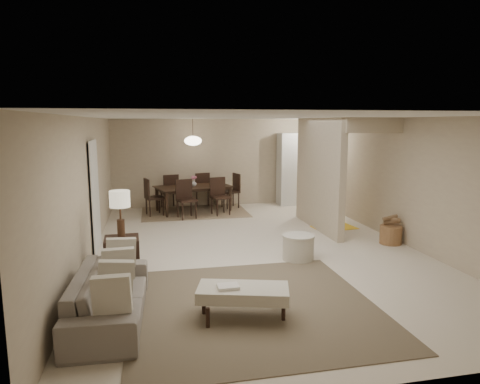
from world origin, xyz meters
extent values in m
plane|color=beige|center=(0.00, 0.00, 0.00)|extent=(9.00, 9.00, 0.00)
plane|color=white|center=(0.00, 0.00, 2.50)|extent=(9.00, 9.00, 0.00)
plane|color=tan|center=(0.00, 4.50, 1.25)|extent=(6.00, 0.00, 6.00)
plane|color=tan|center=(-3.00, 0.00, 1.25)|extent=(0.00, 9.00, 9.00)
plane|color=tan|center=(3.00, 0.00, 1.25)|extent=(0.00, 9.00, 9.00)
cube|color=tan|center=(1.80, 1.25, 1.25)|extent=(0.15, 2.50, 2.50)
cube|color=black|center=(-2.97, 0.60, 1.02)|extent=(0.04, 0.90, 2.04)
cube|color=silver|center=(2.35, 4.15, 1.05)|extent=(1.20, 0.55, 2.10)
cylinder|color=white|center=(2.30, 3.20, 2.46)|extent=(0.44, 0.44, 0.05)
cube|color=brown|center=(-0.64, -2.57, 0.01)|extent=(3.20, 3.20, 0.01)
imported|color=slate|center=(-2.45, -2.57, 0.30)|extent=(2.10, 0.90, 0.60)
cube|color=beige|center=(-0.84, -2.87, 0.33)|extent=(1.21, 0.79, 0.15)
cylinder|color=black|center=(-1.31, -3.05, 0.13)|extent=(0.05, 0.05, 0.25)
cylinder|color=black|center=(-0.38, -3.05, 0.13)|extent=(0.05, 0.05, 0.25)
cylinder|color=black|center=(-1.31, -2.68, 0.13)|extent=(0.05, 0.05, 0.25)
cylinder|color=black|center=(-0.38, -2.68, 0.13)|extent=(0.05, 0.05, 0.25)
cube|color=black|center=(-2.40, -0.92, 0.29)|extent=(0.56, 0.56, 0.59)
cylinder|color=#4B3120|center=(-2.40, -0.92, 0.74)|extent=(0.12, 0.12, 0.30)
cylinder|color=#4B3120|center=(-2.40, -0.92, 1.02)|extent=(0.03, 0.03, 0.26)
cylinder|color=beige|center=(-2.40, -0.92, 1.22)|extent=(0.32, 0.32, 0.26)
cylinder|color=beige|center=(0.60, -0.83, 0.22)|extent=(0.57, 0.57, 0.44)
cylinder|color=brown|center=(2.75, -0.25, 0.18)|extent=(0.54, 0.54, 0.37)
cube|color=#887354|center=(-0.78, 3.70, 0.01)|extent=(2.80, 2.10, 0.01)
imported|color=black|center=(-0.78, 3.70, 0.35)|extent=(2.20, 1.57, 0.70)
imported|color=silver|center=(-0.78, 3.70, 0.78)|extent=(0.16, 0.16, 0.17)
cube|color=yellow|center=(2.20, 1.20, 0.01)|extent=(1.03, 0.70, 0.01)
cylinder|color=#4B3120|center=(-0.78, 3.70, 2.25)|extent=(0.02, 0.02, 0.50)
ellipsoid|color=#FFEAC6|center=(-0.78, 3.70, 1.92)|extent=(0.46, 0.46, 0.25)
camera|label=1|loc=(-1.90, -7.75, 2.40)|focal=32.00mm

